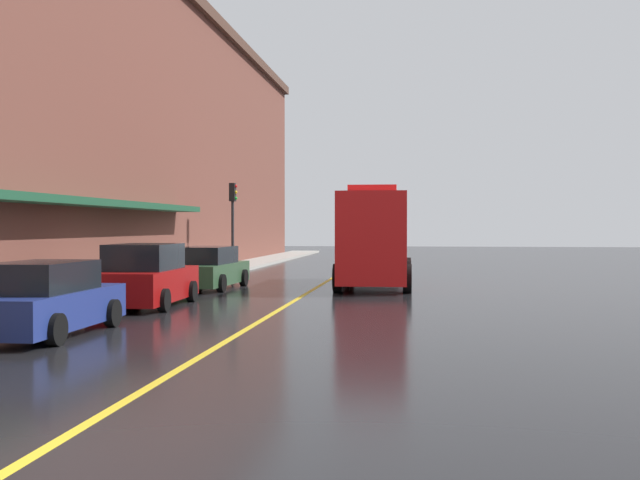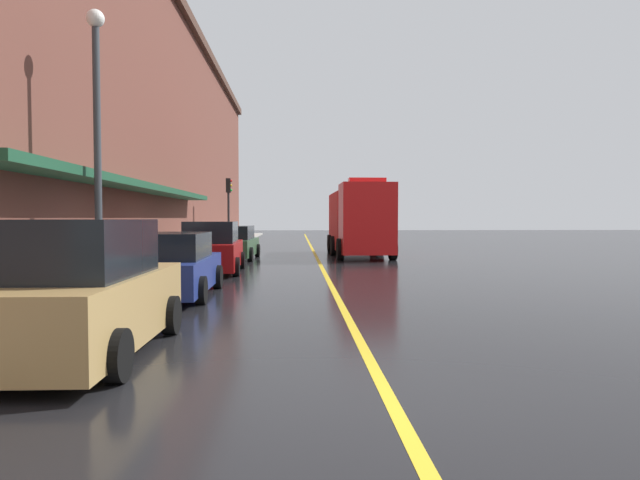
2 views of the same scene
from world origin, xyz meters
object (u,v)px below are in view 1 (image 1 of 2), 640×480
at_px(parked_car_3, 209,269).
at_px(fire_truck, 376,240).
at_px(parked_car_1, 46,300).
at_px(traffic_light_near, 233,209).
at_px(parked_car_2, 146,277).

bearing_deg(parked_car_3, fire_truck, -70.13).
height_order(parked_car_1, traffic_light_near, traffic_light_near).
bearing_deg(parked_car_3, parked_car_1, -178.32).
xyz_separation_m(parked_car_1, parked_car_3, (0.09, 12.22, -0.00)).
relative_size(parked_car_2, fire_truck, 0.57).
xyz_separation_m(parked_car_2, parked_car_3, (0.05, 6.34, -0.10)).
height_order(parked_car_2, traffic_light_near, traffic_light_near).
xyz_separation_m(parked_car_1, parked_car_2, (0.04, 5.88, 0.10)).
distance_m(fire_truck, traffic_light_near, 10.52).
xyz_separation_m(parked_car_2, traffic_light_near, (-1.32, 15.57, 2.31)).
bearing_deg(traffic_light_near, parked_car_2, -85.14).
bearing_deg(traffic_light_near, fire_truck, -44.27).
relative_size(parked_car_2, traffic_light_near, 1.09).
relative_size(parked_car_2, parked_car_3, 0.97).
bearing_deg(fire_truck, traffic_light_near, -135.19).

